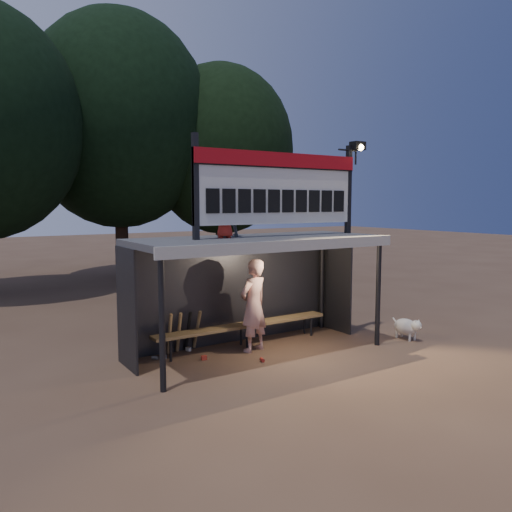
{
  "coord_description": "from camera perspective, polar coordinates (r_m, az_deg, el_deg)",
  "views": [
    {
      "loc": [
        -5.33,
        -8.12,
        2.98
      ],
      "look_at": [
        0.2,
        0.4,
        1.9
      ],
      "focal_mm": 35.0,
      "sensor_mm": 36.0,
      "label": 1
    }
  ],
  "objects": [
    {
      "name": "tree_right",
      "position": [
        21.4,
        -4.02,
        11.99
      ],
      "size": [
        6.08,
        6.08,
        8.72
      ],
      "color": "#2F2015",
      "rests_on": "ground"
    },
    {
      "name": "bats",
      "position": [
        10.15,
        -8.28,
        -8.54
      ],
      "size": [
        0.67,
        0.35,
        0.84
      ],
      "color": "#A67F4D",
      "rests_on": "ground"
    },
    {
      "name": "player",
      "position": [
        10.06,
        -0.29,
        -5.66
      ],
      "size": [
        0.78,
        0.62,
        1.87
      ],
      "primitive_type": "imported",
      "rotation": [
        0.0,
        0.0,
        3.43
      ],
      "color": "silver",
      "rests_on": "ground"
    },
    {
      "name": "dugout_shelter",
      "position": [
        9.98,
        -0.48,
        -0.45
      ],
      "size": [
        5.1,
        2.08,
        2.32
      ],
      "color": "#424244",
      "rests_on": "ground"
    },
    {
      "name": "ground",
      "position": [
        10.16,
        0.29,
        -10.99
      ],
      "size": [
        80.0,
        80.0,
        0.0
      ],
      "primitive_type": "plane",
      "color": "#4F3727",
      "rests_on": "ground"
    },
    {
      "name": "litter",
      "position": [
        9.89,
        -7.11,
        -11.28
      ],
      "size": [
        1.77,
        1.51,
        0.08
      ],
      "color": "#B62F1F",
      "rests_on": "ground"
    },
    {
      "name": "child_b",
      "position": [
        9.45,
        -3.62,
        4.58
      ],
      "size": [
        0.45,
        0.34,
        0.83
      ],
      "primitive_type": "imported",
      "rotation": [
        0.0,
        0.0,
        2.95
      ],
      "color": "#A22219",
      "rests_on": "dugout_shelter"
    },
    {
      "name": "tree_mid",
      "position": [
        20.86,
        -15.43,
        14.65
      ],
      "size": [
        7.22,
        7.22,
        10.36
      ],
      "color": "black",
      "rests_on": "ground"
    },
    {
      "name": "child_a",
      "position": [
        9.76,
        -3.59,
        5.69
      ],
      "size": [
        0.62,
        0.5,
        1.19
      ],
      "primitive_type": "imported",
      "rotation": [
        0.0,
        0.0,
        3.23
      ],
      "color": "gray",
      "rests_on": "dugout_shelter"
    },
    {
      "name": "bench",
      "position": [
        10.49,
        -1.38,
        -7.98
      ],
      "size": [
        4.0,
        0.35,
        0.48
      ],
      "color": "olive",
      "rests_on": "ground"
    },
    {
      "name": "scoreboard_assembly",
      "position": [
        10.03,
        3.02,
        8.03
      ],
      "size": [
        4.1,
        0.27,
        1.99
      ],
      "color": "black",
      "rests_on": "dugout_shelter"
    },
    {
      "name": "dog",
      "position": [
        11.52,
        16.9,
        -7.75
      ],
      "size": [
        0.36,
        0.81,
        0.49
      ],
      "color": "beige",
      "rests_on": "ground"
    }
  ]
}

